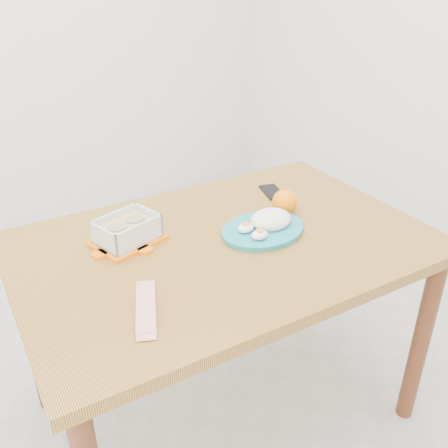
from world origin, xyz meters
TOP-DOWN VIEW (x-y plane):
  - ground at (0.00, 0.00)m, footprint 3.50×3.50m
  - dining_table at (0.07, -0.16)m, footprint 1.38×1.00m
  - food_container at (-0.18, 0.01)m, footprint 0.23×0.19m
  - orange_fruit at (0.36, -0.13)m, footprint 0.09×0.09m
  - rice_plate at (0.22, -0.19)m, footprint 0.29×0.29m
  - candy_bar at (-0.30, -0.32)m, footprint 0.14×0.20m
  - smartphone at (0.44, 0.02)m, footprint 0.11×0.14m

SIDE VIEW (x-z plane):
  - ground at x=0.00m, z-range 0.00..0.00m
  - dining_table at x=0.07m, z-range 0.28..1.03m
  - smartphone at x=0.44m, z-range 0.75..0.76m
  - candy_bar at x=-0.30m, z-range 0.75..0.77m
  - rice_plate at x=0.22m, z-range 0.74..0.81m
  - food_container at x=-0.18m, z-range 0.75..0.84m
  - orange_fruit at x=0.36m, z-range 0.75..0.84m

